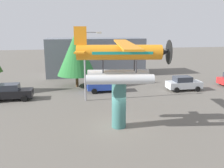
% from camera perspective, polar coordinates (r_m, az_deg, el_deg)
% --- Properties ---
extents(ground_plane, '(140.00, 140.00, 0.00)m').
position_cam_1_polar(ground_plane, '(19.32, 1.60, -9.99)').
color(ground_plane, '#605B54').
extents(display_pedestal, '(1.10, 1.10, 3.67)m').
position_cam_1_polar(display_pedestal, '(18.67, 1.64, -4.82)').
color(display_pedestal, '#386B66').
rests_on(display_pedestal, ground).
extents(floatplane_monument, '(7.07, 10.45, 4.00)m').
position_cam_1_polar(floatplane_monument, '(17.91, 2.13, 5.91)').
color(floatplane_monument, silver).
rests_on(floatplane_monument, display_pedestal).
extents(car_near_black, '(4.20, 2.02, 1.76)m').
position_cam_1_polar(car_near_black, '(27.96, -22.52, -1.74)').
color(car_near_black, black).
rests_on(car_near_black, ground).
extents(car_mid_blue, '(4.20, 2.02, 1.76)m').
position_cam_1_polar(car_mid_blue, '(29.21, -1.88, -0.11)').
color(car_mid_blue, '#2847B7').
rests_on(car_mid_blue, ground).
extents(car_far_silver, '(4.20, 2.02, 1.76)m').
position_cam_1_polar(car_far_silver, '(31.04, 16.45, 0.15)').
color(car_far_silver, silver).
rests_on(car_far_silver, ground).
extents(streetlight_primary, '(1.84, 0.28, 7.21)m').
position_cam_1_polar(streetlight_primary, '(25.10, -5.94, 5.40)').
color(streetlight_primary, gray).
rests_on(streetlight_primary, ground).
extents(storefront_building, '(15.41, 5.81, 5.88)m').
position_cam_1_polar(storefront_building, '(39.88, -3.99, 6.46)').
color(storefront_building, slate).
rests_on(storefront_building, ground).
extents(tree_east, '(4.91, 4.91, 7.06)m').
position_cam_1_polar(tree_east, '(31.40, -8.41, 7.07)').
color(tree_east, brown).
rests_on(tree_east, ground).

